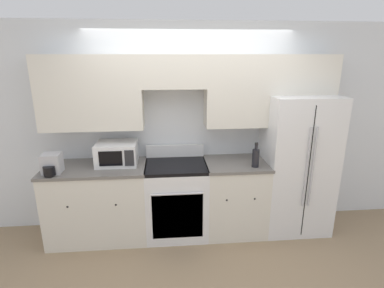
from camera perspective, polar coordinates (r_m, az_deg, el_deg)
name	(u,v)px	position (r m, az deg, el deg)	size (l,w,h in m)	color
ground_plane	(194,245)	(3.82, 0.44, -18.72)	(12.00, 12.00, 0.00)	#937A5B
wall_back	(191,113)	(3.76, -0.21, 5.92)	(8.00, 0.39, 2.60)	silver
lower_cabinets_left	(98,202)	(3.92, -17.38, -10.54)	(1.20, 0.64, 0.94)	silver
lower_cabinets_right	(234,197)	(3.92, 8.09, -9.88)	(0.77, 0.64, 0.94)	silver
oven_range	(176,199)	(3.83, -2.98, -10.36)	(0.74, 0.65, 1.10)	white
refrigerator	(295,164)	(4.05, 19.07, -3.54)	(0.83, 0.75, 1.75)	white
microwave	(117,153)	(3.72, -14.11, -1.72)	(0.48, 0.39, 0.27)	white
bottle	(256,157)	(3.59, 12.02, -2.51)	(0.08, 0.08, 0.30)	black
coffee_maker	(52,165)	(3.68, -25.19, -3.56)	(0.20, 0.25, 0.22)	#B7B7BC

